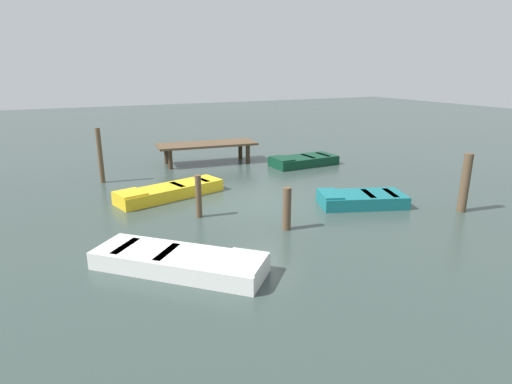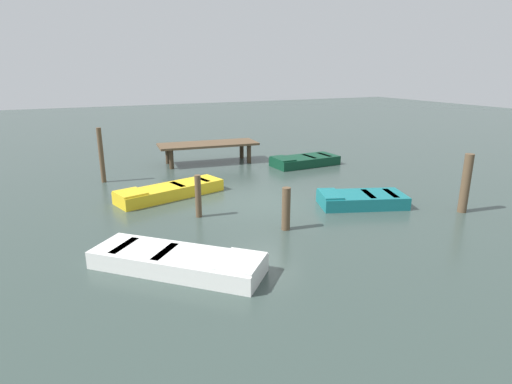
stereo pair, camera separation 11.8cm
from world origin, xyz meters
name	(u,v)px [view 2 (the right image)]	position (x,y,z in m)	size (l,w,h in m)	color
ground_plane	(256,202)	(0.00, 0.00, 0.00)	(80.00, 80.00, 0.00)	#33423D
dock_segment	(208,146)	(0.53, 6.31, 0.82)	(4.65, 2.03, 0.95)	brown
rowboat_teal	(361,199)	(2.91, -1.79, 0.22)	(2.99, 2.14, 0.46)	#14666B
rowboat_dark_green	(304,161)	(4.35, 4.01, 0.22)	(3.10, 1.46, 0.46)	#0C3823
rowboat_white	(178,261)	(-3.62, -3.67, 0.22)	(3.62, 3.52, 0.46)	silver
rowboat_yellow	(170,191)	(-2.44, 1.79, 0.22)	(3.90, 2.03, 0.46)	gold
mooring_piling_far_left	(198,196)	(-2.16, -0.56, 0.64)	(0.18, 0.18, 1.29)	brown
mooring_piling_far_right	(101,155)	(-4.29, 4.84, 1.06)	(0.18, 0.18, 2.13)	brown
mooring_piling_center	(466,183)	(5.35, -3.61, 0.91)	(0.27, 0.27, 1.83)	brown
mooring_piling_mid_left	(286,209)	(-0.31, -2.57, 0.60)	(0.23, 0.23, 1.20)	brown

